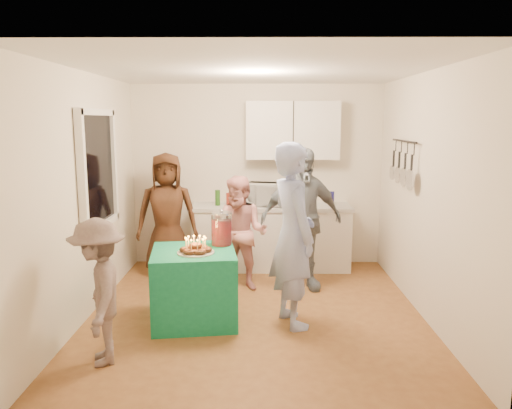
{
  "coord_description": "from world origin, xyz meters",
  "views": [
    {
      "loc": [
        0.05,
        -5.21,
        2.1
      ],
      "look_at": [
        0.0,
        0.35,
        1.15
      ],
      "focal_mm": 35.0,
      "sensor_mm": 36.0,
      "label": 1
    }
  ],
  "objects_px": {
    "microwave": "(267,194)",
    "woman_back_center": "(241,233)",
    "punch_jar": "(222,230)",
    "child_near_left": "(99,292)",
    "party_table": "(194,286)",
    "woman_back_left": "(167,215)",
    "counter": "(271,238)",
    "woman_back_right": "(301,219)",
    "man_birthday": "(293,235)"
  },
  "relations": [
    {
      "from": "man_birthday",
      "to": "woman_back_right",
      "type": "relative_size",
      "value": 1.06
    },
    {
      "from": "counter",
      "to": "microwave",
      "type": "bearing_deg",
      "value": 180.0
    },
    {
      "from": "microwave",
      "to": "woman_back_right",
      "type": "distance_m",
      "value": 0.99
    },
    {
      "from": "woman_back_right",
      "to": "child_near_left",
      "type": "relative_size",
      "value": 1.39
    },
    {
      "from": "party_table",
      "to": "punch_jar",
      "type": "relative_size",
      "value": 2.5
    },
    {
      "from": "microwave",
      "to": "child_near_left",
      "type": "bearing_deg",
      "value": -105.56
    },
    {
      "from": "punch_jar",
      "to": "woman_back_left",
      "type": "height_order",
      "value": "woman_back_left"
    },
    {
      "from": "counter",
      "to": "punch_jar",
      "type": "relative_size",
      "value": 6.47
    },
    {
      "from": "microwave",
      "to": "party_table",
      "type": "xyz_separation_m",
      "value": [
        -0.79,
        -1.91,
        -0.69
      ]
    },
    {
      "from": "microwave",
      "to": "party_table",
      "type": "bearing_deg",
      "value": -100.43
    },
    {
      "from": "woman_back_left",
      "to": "man_birthday",
      "type": "bearing_deg",
      "value": -53.77
    },
    {
      "from": "punch_jar",
      "to": "party_table",
      "type": "bearing_deg",
      "value": -138.71
    },
    {
      "from": "woman_back_right",
      "to": "child_near_left",
      "type": "bearing_deg",
      "value": -148.58
    },
    {
      "from": "punch_jar",
      "to": "child_near_left",
      "type": "xyz_separation_m",
      "value": [
        -0.97,
        -1.17,
        -0.29
      ]
    },
    {
      "from": "woman_back_left",
      "to": "woman_back_right",
      "type": "distance_m",
      "value": 1.84
    },
    {
      "from": "counter",
      "to": "woman_back_left",
      "type": "xyz_separation_m",
      "value": [
        -1.4,
        -0.34,
        0.41
      ]
    },
    {
      "from": "counter",
      "to": "woman_back_right",
      "type": "distance_m",
      "value": 1.06
    },
    {
      "from": "microwave",
      "to": "child_near_left",
      "type": "height_order",
      "value": "child_near_left"
    },
    {
      "from": "man_birthday",
      "to": "child_near_left",
      "type": "distance_m",
      "value": 1.94
    },
    {
      "from": "counter",
      "to": "man_birthday",
      "type": "distance_m",
      "value": 2.05
    },
    {
      "from": "microwave",
      "to": "woman_back_center",
      "type": "xyz_separation_m",
      "value": [
        -0.34,
        -0.9,
        -0.35
      ]
    },
    {
      "from": "counter",
      "to": "microwave",
      "type": "distance_m",
      "value": 0.64
    },
    {
      "from": "counter",
      "to": "child_near_left",
      "type": "relative_size",
      "value": 1.72
    },
    {
      "from": "party_table",
      "to": "woman_back_right",
      "type": "bearing_deg",
      "value": 40.53
    },
    {
      "from": "counter",
      "to": "child_near_left",
      "type": "bearing_deg",
      "value": -118.45
    },
    {
      "from": "woman_back_left",
      "to": "child_near_left",
      "type": "height_order",
      "value": "woman_back_left"
    },
    {
      "from": "punch_jar",
      "to": "child_near_left",
      "type": "height_order",
      "value": "child_near_left"
    },
    {
      "from": "counter",
      "to": "microwave",
      "type": "xyz_separation_m",
      "value": [
        -0.05,
        0.0,
        0.64
      ]
    },
    {
      "from": "microwave",
      "to": "woman_back_right",
      "type": "bearing_deg",
      "value": -53.31
    },
    {
      "from": "party_table",
      "to": "man_birthday",
      "type": "relative_size",
      "value": 0.45
    },
    {
      "from": "man_birthday",
      "to": "woman_back_center",
      "type": "distance_m",
      "value": 1.24
    },
    {
      "from": "woman_back_left",
      "to": "microwave",
      "type": "bearing_deg",
      "value": 6.24
    },
    {
      "from": "woman_back_center",
      "to": "woman_back_right",
      "type": "bearing_deg",
      "value": 17.95
    },
    {
      "from": "woman_back_right",
      "to": "child_near_left",
      "type": "xyz_separation_m",
      "value": [
        -1.89,
        -1.95,
        -0.25
      ]
    },
    {
      "from": "party_table",
      "to": "woman_back_center",
      "type": "height_order",
      "value": "woman_back_center"
    },
    {
      "from": "woman_back_right",
      "to": "microwave",
      "type": "bearing_deg",
      "value": 100.17
    },
    {
      "from": "punch_jar",
      "to": "woman_back_center",
      "type": "relative_size",
      "value": 0.24
    },
    {
      "from": "party_table",
      "to": "woman_back_right",
      "type": "relative_size",
      "value": 0.48
    },
    {
      "from": "woman_back_right",
      "to": "counter",
      "type": "bearing_deg",
      "value": 97.3
    },
    {
      "from": "microwave",
      "to": "woman_back_left",
      "type": "distance_m",
      "value": 1.41
    },
    {
      "from": "party_table",
      "to": "child_near_left",
      "type": "height_order",
      "value": "child_near_left"
    },
    {
      "from": "man_birthday",
      "to": "woman_back_right",
      "type": "distance_m",
      "value": 1.1
    },
    {
      "from": "party_table",
      "to": "woman_back_right",
      "type": "height_order",
      "value": "woman_back_right"
    },
    {
      "from": "counter",
      "to": "woman_back_center",
      "type": "distance_m",
      "value": 1.02
    },
    {
      "from": "counter",
      "to": "punch_jar",
      "type": "distance_m",
      "value": 1.83
    },
    {
      "from": "microwave",
      "to": "punch_jar",
      "type": "relative_size",
      "value": 1.66
    },
    {
      "from": "microwave",
      "to": "woman_back_center",
      "type": "distance_m",
      "value": 1.02
    },
    {
      "from": "microwave",
      "to": "child_near_left",
      "type": "distance_m",
      "value": 3.23
    },
    {
      "from": "man_birthday",
      "to": "woman_back_center",
      "type": "bearing_deg",
      "value": 8.43
    },
    {
      "from": "microwave",
      "to": "woman_back_left",
      "type": "height_order",
      "value": "woman_back_left"
    }
  ]
}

